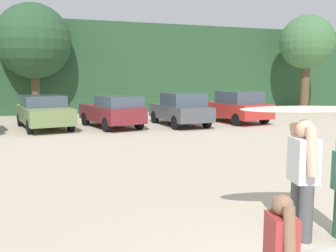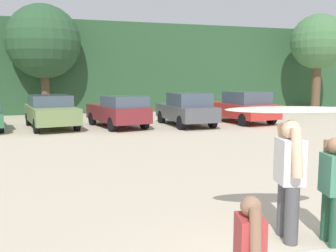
# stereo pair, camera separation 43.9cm
# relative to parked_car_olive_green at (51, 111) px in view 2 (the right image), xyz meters

# --- Properties ---
(hillside_ridge) EXTENTS (108.00, 12.00, 6.12)m
(hillside_ridge) POSITION_rel_parked_car_olive_green_xyz_m (3.50, 12.93, 2.24)
(hillside_ridge) COLOR #284C2D
(hillside_ridge) RESTS_ON ground_plane
(tree_center) EXTENTS (4.48, 4.48, 6.80)m
(tree_center) POSITION_rel_parked_car_olive_green_xyz_m (-0.33, 5.97, 3.72)
(tree_center) COLOR brown
(tree_center) RESTS_ON ground_plane
(tree_far_left) EXTENTS (3.83, 3.83, 6.81)m
(tree_far_left) POSITION_rel_parked_car_olive_green_xyz_m (18.11, 4.07, 4.01)
(tree_far_left) COLOR brown
(tree_far_left) RESTS_ON ground_plane
(parked_car_olive_green) EXTENTS (2.64, 4.77, 1.56)m
(parked_car_olive_green) POSITION_rel_parked_car_olive_green_xyz_m (0.00, 0.00, 0.00)
(parked_car_olive_green) COLOR #6B7F4C
(parked_car_olive_green) RESTS_ON ground_plane
(parked_car_maroon) EXTENTS (2.64, 4.35, 1.54)m
(parked_car_maroon) POSITION_rel_parked_car_olive_green_xyz_m (3.10, -0.77, -0.02)
(parked_car_maroon) COLOR maroon
(parked_car_maroon) RESTS_ON ground_plane
(parked_car_dark_gray) EXTENTS (2.03, 4.22, 1.63)m
(parked_car_dark_gray) POSITION_rel_parked_car_olive_green_xyz_m (6.43, -1.09, 0.01)
(parked_car_dark_gray) COLOR #4C4F54
(parked_car_dark_gray) RESTS_ON ground_plane
(parked_car_red) EXTENTS (2.55, 4.36, 1.66)m
(parked_car_red) POSITION_rel_parked_car_olive_green_xyz_m (9.69, -0.78, 0.02)
(parked_car_red) COLOR #B72D28
(parked_car_red) RESTS_ON ground_plane
(person_adult) EXTENTS (0.42, 0.83, 1.77)m
(person_adult) POSITION_rel_parked_car_olive_green_xyz_m (3.39, -13.88, 0.18)
(person_adult) COLOR #4C4C51
(person_adult) RESTS_ON ground_plane
(person_companion) EXTENTS (0.37, 0.61, 1.55)m
(person_companion) POSITION_rel_parked_car_olive_green_xyz_m (3.90, -14.19, 0.06)
(person_companion) COLOR #26593F
(person_companion) RESTS_ON ground_plane
(surfboard_cream) EXTENTS (2.00, 1.05, 0.11)m
(surfboard_cream) POSITION_rel_parked_car_olive_green_xyz_m (3.44, -13.77, 1.09)
(surfboard_cream) COLOR beige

